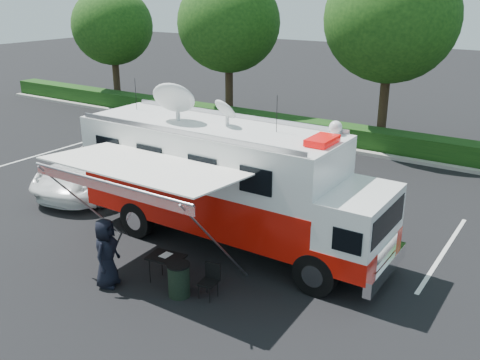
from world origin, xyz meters
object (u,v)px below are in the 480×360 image
object	(u,v)px
command_truck	(228,182)
trash_bin	(179,280)
white_suv	(106,186)
folding_table	(166,258)

from	to	relation	value
command_truck	trash_bin	size ratio (longest dim) A/B	10.83
command_truck	trash_bin	xyz separation A→B (m)	(0.62, -3.07, -1.52)
white_suv	trash_bin	xyz separation A→B (m)	(7.41, -4.50, 0.44)
white_suv	folding_table	size ratio (longest dim) A/B	6.17
command_truck	trash_bin	distance (m)	3.48
folding_table	trash_bin	xyz separation A→B (m)	(0.65, -0.29, -0.29)
white_suv	trash_bin	bearing A→B (deg)	-41.61
command_truck	folding_table	size ratio (longest dim) A/B	9.48
white_suv	folding_table	world-z (taller)	white_suv
white_suv	trash_bin	distance (m)	8.68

